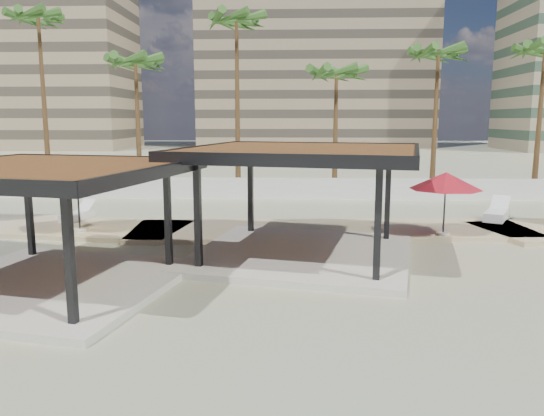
{
  "coord_description": "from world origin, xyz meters",
  "views": [
    {
      "loc": [
        0.43,
        -14.13,
        4.54
      ],
      "look_at": [
        -0.3,
        4.49,
        1.4
      ],
      "focal_mm": 35.0,
      "sensor_mm": 36.0,
      "label": 1
    }
  ],
  "objects_px": {
    "umbrella_c": "(446,181)",
    "lounger_a": "(78,215)",
    "pavilion_west": "(44,215)",
    "lounger_d": "(497,214)",
    "pavilion_central": "(303,192)"
  },
  "relations": [
    {
      "from": "lounger_a",
      "to": "lounger_d",
      "type": "distance_m",
      "value": 18.48
    },
    {
      "from": "pavilion_west",
      "to": "lounger_d",
      "type": "relative_size",
      "value": 3.17
    },
    {
      "from": "pavilion_central",
      "to": "lounger_a",
      "type": "height_order",
      "value": "pavilion_central"
    },
    {
      "from": "pavilion_central",
      "to": "umbrella_c",
      "type": "bearing_deg",
      "value": 39.86
    },
    {
      "from": "umbrella_c",
      "to": "lounger_a",
      "type": "distance_m",
      "value": 15.52
    },
    {
      "from": "pavilion_central",
      "to": "lounger_d",
      "type": "xyz_separation_m",
      "value": [
        8.69,
        6.21,
        -1.78
      ]
    },
    {
      "from": "pavilion_west",
      "to": "lounger_a",
      "type": "distance_m",
      "value": 9.63
    },
    {
      "from": "umbrella_c",
      "to": "lounger_a",
      "type": "height_order",
      "value": "umbrella_c"
    },
    {
      "from": "pavilion_central",
      "to": "pavilion_west",
      "type": "xyz_separation_m",
      "value": [
        -6.91,
        -3.62,
        -0.16
      ]
    },
    {
      "from": "pavilion_west",
      "to": "umbrella_c",
      "type": "xyz_separation_m",
      "value": [
        12.31,
        6.38,
        0.22
      ]
    },
    {
      "from": "umbrella_c",
      "to": "pavilion_central",
      "type": "bearing_deg",
      "value": -152.92
    },
    {
      "from": "pavilion_central",
      "to": "umbrella_c",
      "type": "relative_size",
      "value": 2.51
    },
    {
      "from": "lounger_a",
      "to": "lounger_d",
      "type": "bearing_deg",
      "value": -77.16
    },
    {
      "from": "pavilion_west",
      "to": "umbrella_c",
      "type": "height_order",
      "value": "pavilion_west"
    },
    {
      "from": "pavilion_west",
      "to": "umbrella_c",
      "type": "relative_size",
      "value": 2.3
    }
  ]
}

